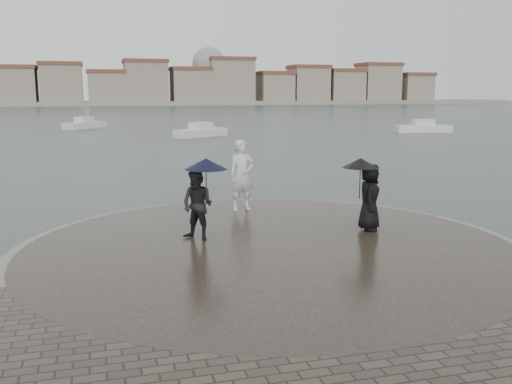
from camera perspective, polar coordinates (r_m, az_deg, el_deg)
name	(u,v)px	position (r m, az deg, el deg)	size (l,w,h in m)	color
ground	(326,312)	(10.94, 7.03, -11.78)	(400.00, 400.00, 0.00)	#2B3835
kerb_ring	(271,253)	(14.00, 1.46, -6.10)	(12.50, 12.50, 0.32)	gray
quay_tip	(271,252)	(13.99, 1.46, -6.02)	(11.90, 11.90, 0.36)	#2D261E
statue	(242,175)	(17.80, -1.42, 1.68)	(0.80, 0.53, 2.20)	silver
visitor_left	(200,194)	(14.33, -5.66, -0.25)	(1.35, 1.19, 2.04)	black
visitor_right	(368,189)	(15.49, 11.09, 0.25)	(1.21, 1.13, 1.95)	black
far_skyline	(83,86)	(170.06, -16.89, 10.15)	(260.00, 20.00, 37.00)	gray
boats	(232,128)	(57.51, -2.38, 6.38)	(37.96, 19.60, 1.50)	silver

